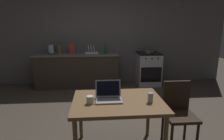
% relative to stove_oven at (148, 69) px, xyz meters
% --- Properties ---
extents(ground_plane, '(12.00, 12.00, 0.00)m').
position_rel_stove_oven_xyz_m(ground_plane, '(-1.30, -2.12, -0.44)').
color(ground_plane, '#473D33').
extents(back_wall, '(6.40, 0.10, 2.77)m').
position_rel_stove_oven_xyz_m(back_wall, '(-1.00, 0.35, 0.94)').
color(back_wall, '#5F5C5C').
rests_on(back_wall, ground_plane).
extents(kitchen_counter, '(2.16, 0.64, 0.88)m').
position_rel_stove_oven_xyz_m(kitchen_counter, '(-1.91, 0.00, 0.00)').
color(kitchen_counter, '#382D23').
rests_on(kitchen_counter, ground_plane).
extents(stove_oven, '(0.60, 0.62, 0.88)m').
position_rel_stove_oven_xyz_m(stove_oven, '(0.00, 0.00, 0.00)').
color(stove_oven, '#B7BABF').
rests_on(stove_oven, ground_plane).
extents(dining_table, '(1.11, 0.84, 0.72)m').
position_rel_stove_oven_xyz_m(dining_table, '(-1.16, -2.84, 0.21)').
color(dining_table, brown).
rests_on(dining_table, ground_plane).
extents(chair, '(0.40, 0.40, 0.87)m').
position_rel_stove_oven_xyz_m(chair, '(-0.31, -2.69, 0.06)').
color(chair, '#2D2116').
rests_on(chair, ground_plane).
extents(laptop, '(0.32, 0.27, 0.22)m').
position_rel_stove_oven_xyz_m(laptop, '(-1.27, -2.81, 0.33)').
color(laptop, '#99999E').
rests_on(laptop, dining_table).
extents(electric_kettle, '(0.18, 0.16, 0.23)m').
position_rel_stove_oven_xyz_m(electric_kettle, '(-2.55, 0.00, 0.55)').
color(electric_kettle, black).
rests_on(electric_kettle, kitchen_counter).
extents(bottle, '(0.07, 0.07, 0.28)m').
position_rel_stove_oven_xyz_m(bottle, '(-1.17, -0.05, 0.57)').
color(bottle, '#19592D').
rests_on(bottle, kitchen_counter).
extents(frying_pan, '(0.22, 0.40, 0.05)m').
position_rel_stove_oven_xyz_m(frying_pan, '(0.00, -0.03, 0.47)').
color(frying_pan, gray).
rests_on(frying_pan, stove_oven).
extents(coffee_mug, '(0.12, 0.08, 0.09)m').
position_rel_stove_oven_xyz_m(coffee_mug, '(-1.50, -2.91, 0.33)').
color(coffee_mug, silver).
rests_on(coffee_mug, dining_table).
extents(drinking_glass, '(0.07, 0.07, 0.12)m').
position_rel_stove_oven_xyz_m(drinking_glass, '(-0.78, -2.94, 0.34)').
color(drinking_glass, '#99B7C6').
rests_on(drinking_glass, dining_table).
extents(cereal_box, '(0.13, 0.05, 0.27)m').
position_rel_stove_oven_xyz_m(cereal_box, '(-2.03, 0.02, 0.57)').
color(cereal_box, '#B2382D').
rests_on(cereal_box, kitchen_counter).
extents(dish_rack, '(0.34, 0.26, 0.21)m').
position_rel_stove_oven_xyz_m(dish_rack, '(-1.53, 0.00, 0.49)').
color(dish_rack, silver).
rests_on(dish_rack, kitchen_counter).
extents(bottle_b, '(0.08, 0.08, 0.28)m').
position_rel_stove_oven_xyz_m(bottle_b, '(-2.36, 0.08, 0.57)').
color(bottle_b, '#8C601E').
rests_on(bottle_b, kitchen_counter).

